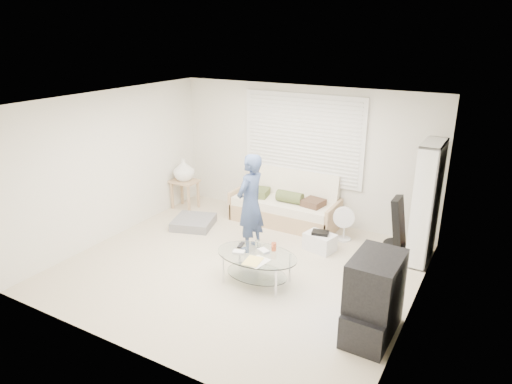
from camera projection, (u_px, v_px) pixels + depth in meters
The scene contains 13 objects.
ground at pixel (240, 267), 6.95m from camera, with size 5.00×5.00×0.00m, color #BFB194.
room_shell at pixel (255, 156), 6.79m from camera, with size 5.02×4.52×2.51m.
window_blinds at pixel (302, 139), 8.23m from camera, with size 2.32×0.08×1.62m.
futon_sofa at pixel (285, 206), 8.45m from camera, with size 1.99×0.80×0.97m.
grey_floor_pillow at pixel (194, 222), 8.35m from camera, with size 0.69×0.69×0.16m, color slate.
side_table at pixel (184, 172), 8.98m from camera, with size 0.52×0.42×1.02m.
bookshelf at pixel (426, 203), 6.86m from camera, with size 0.30×0.80×1.89m.
guitar_case at pixel (398, 232), 7.10m from camera, with size 0.35×0.36×0.98m.
floor_fan at pixel (345, 221), 7.72m from camera, with size 0.38×0.25×0.61m.
storage_bin at pixel (320, 241), 7.43m from camera, with size 0.53×0.43×0.33m.
tv_unit at pixel (374, 298), 5.27m from camera, with size 0.54×0.94×1.02m.
coffee_table at pixel (257, 260), 6.42m from camera, with size 1.22×0.80×0.56m.
standing_person at pixel (250, 203), 7.23m from camera, with size 0.59×0.39×1.62m, color #385070.
Camera 1 is at (3.25, -5.23, 3.42)m, focal length 32.00 mm.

